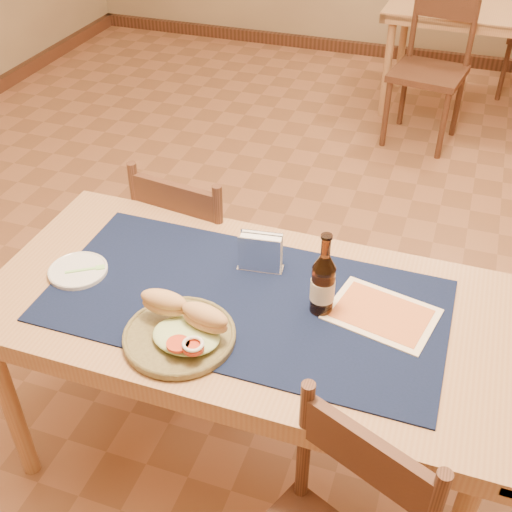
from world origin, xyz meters
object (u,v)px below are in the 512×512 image
(back_table, at_px, (498,21))
(napkin_holder, at_px, (260,253))
(sandwich_plate, at_px, (182,330))
(chair_main_far, at_px, (200,250))
(main_table, at_px, (246,321))
(beer_bottle, at_px, (323,284))

(back_table, distance_m, napkin_holder, 3.24)
(sandwich_plate, xyz_separation_m, napkin_holder, (0.10, 0.37, 0.03))
(back_table, bearing_deg, sandwich_plate, -101.57)
(chair_main_far, xyz_separation_m, sandwich_plate, (0.28, -0.75, 0.32))
(main_table, relative_size, napkin_holder, 10.58)
(main_table, relative_size, beer_bottle, 5.92)
(back_table, height_order, napkin_holder, napkin_holder)
(main_table, height_order, chair_main_far, chair_main_far)
(back_table, bearing_deg, chair_main_far, -109.81)
(main_table, height_order, back_table, same)
(sandwich_plate, bearing_deg, back_table, 78.43)
(chair_main_far, bearing_deg, sandwich_plate, -69.45)
(main_table, bearing_deg, sandwich_plate, -117.39)
(back_table, height_order, chair_main_far, chair_main_far)
(napkin_holder, bearing_deg, sandwich_plate, -105.61)
(sandwich_plate, bearing_deg, beer_bottle, 36.03)
(sandwich_plate, bearing_deg, main_table, 62.61)
(main_table, xyz_separation_m, napkin_holder, (-0.01, 0.16, 0.15))
(main_table, bearing_deg, napkin_holder, 92.18)
(beer_bottle, xyz_separation_m, napkin_holder, (-0.23, 0.13, -0.04))
(back_table, distance_m, beer_bottle, 3.33)
(main_table, xyz_separation_m, chair_main_far, (-0.39, 0.54, -0.20))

